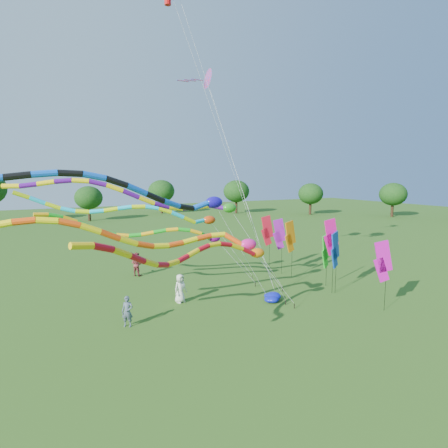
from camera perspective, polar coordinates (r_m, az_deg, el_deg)
name	(u,v)px	position (r m, az deg, el deg)	size (l,w,h in m)	color
ground	(279,322)	(21.14, 8.42, -14.56)	(160.00, 160.00, 0.00)	#205015
tree_ring	(357,228)	(18.74, 19.61, -0.51)	(111.99, 113.99, 9.32)	#382314
tube_kite_red	(206,253)	(16.98, -2.74, -4.43)	(12.35, 5.86, 6.44)	black
tube_kite_orange	(173,238)	(18.34, -7.77, -2.17)	(14.85, 1.36, 6.83)	black
tube_kite_purple	(154,199)	(22.35, -10.63, 3.82)	(15.94, 3.04, 8.35)	black
tube_kite_blue	(123,191)	(18.21, -15.17, 4.80)	(17.55, 2.25, 8.98)	black
tube_kite_cyan	(145,213)	(25.33, -12.00, 1.69)	(15.29, 2.10, 7.49)	black
tube_kite_green	(155,232)	(23.95, -10.49, -1.15)	(13.54, 1.93, 6.39)	black
delta_kite_high_c	(206,78)	(28.53, -2.72, 21.27)	(4.67, 6.15, 15.79)	black
banner_pole_orange	(290,237)	(29.05, 10.05, -1.91)	(1.16, 0.25, 4.46)	black
banner_pole_red	(267,231)	(30.56, 6.59, -1.01)	(1.16, 0.16, 4.66)	black
banner_pole_magenta_a	(383,261)	(23.55, 23.04, -5.27)	(1.09, 0.56, 4.21)	black
banner_pole_magenta_b	(331,237)	(25.59, 15.99, -1.95)	(1.16, 0.24, 5.10)	black
banner_pole_green	(326,251)	(27.33, 15.22, -4.00)	(1.11, 0.51, 3.83)	black
banner_pole_blue_b	(335,250)	(25.74, 16.58, -3.81)	(1.11, 0.49, 4.25)	black
banner_pole_violet	(279,234)	(29.94, 8.42, -1.53)	(1.15, 0.32, 4.50)	black
blue_nylon_heap	(273,298)	(24.26, 7.55, -11.11)	(1.35, 1.41, 0.43)	#0D17AB
person_a	(180,288)	(23.73, -6.69, -9.72)	(0.88, 0.57, 1.80)	silver
person_b	(127,312)	(20.70, -14.51, -12.79)	(0.60, 0.39, 1.64)	#465462
person_c	(137,264)	(30.37, -13.18, -5.96)	(0.91, 0.71, 1.86)	maroon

